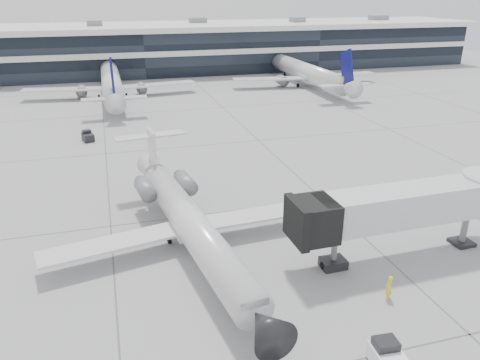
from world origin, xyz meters
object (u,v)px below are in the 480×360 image
object	(u,v)px
baggage_tug	(389,359)
regional_jet	(189,221)
ramp_worker	(389,288)
jet_bridge	(416,204)

from	to	relation	value
baggage_tug	regional_jet	bearing A→B (deg)	120.44
ramp_worker	baggage_tug	world-z (taller)	ramp_worker
baggage_tug	jet_bridge	bearing A→B (deg)	55.00
regional_jet	jet_bridge	size ratio (longest dim) A/B	1.57
jet_bridge	regional_jet	bearing A→B (deg)	158.82
jet_bridge	baggage_tug	bearing A→B (deg)	-130.51
regional_jet	jet_bridge	world-z (taller)	regional_jet
jet_bridge	ramp_worker	size ratio (longest dim) A/B	10.38
regional_jet	baggage_tug	xyz separation A→B (m)	(7.78, -15.90, -1.51)
baggage_tug	ramp_worker	bearing A→B (deg)	62.06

